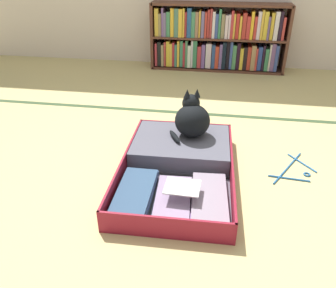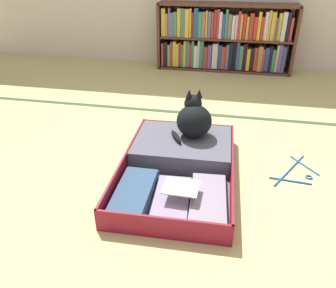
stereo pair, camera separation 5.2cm
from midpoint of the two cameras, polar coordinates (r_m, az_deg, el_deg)
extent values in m
plane|color=tan|center=(1.90, 1.64, -6.62)|extent=(10.00, 10.00, 0.00)
cube|color=#354C2E|center=(2.74, 4.38, 5.22)|extent=(4.80, 0.05, 0.00)
cube|color=brown|center=(3.93, -2.82, 18.08)|extent=(0.03, 0.28, 0.70)
cube|color=brown|center=(3.90, 19.16, 16.49)|extent=(0.03, 0.28, 0.70)
cube|color=brown|center=(3.79, 8.56, 22.57)|extent=(1.43, 0.28, 0.02)
cube|color=brown|center=(3.93, 7.82, 12.78)|extent=(1.43, 0.28, 0.02)
cube|color=brown|center=(3.85, 8.17, 17.58)|extent=(1.40, 0.28, 0.02)
cube|color=#AF313C|center=(3.96, -2.16, 15.34)|extent=(0.02, 0.24, 0.25)
cube|color=black|center=(3.96, -1.62, 15.47)|extent=(0.04, 0.24, 0.26)
cube|color=#948459|center=(3.94, -1.08, 15.21)|extent=(0.03, 0.24, 0.24)
cube|color=#B23A38|center=(3.94, -0.67, 15.44)|extent=(0.02, 0.24, 0.27)
cube|color=gold|center=(3.94, -0.18, 15.50)|extent=(0.03, 0.24, 0.27)
cube|color=gold|center=(3.93, 0.32, 15.30)|extent=(0.03, 0.24, 0.25)
cube|color=#BB2B37|center=(3.93, 0.75, 15.39)|extent=(0.02, 0.24, 0.26)
cube|color=#3E7863|center=(3.92, 1.14, 15.20)|extent=(0.02, 0.24, 0.24)
cube|color=gold|center=(3.92, 1.57, 15.46)|extent=(0.03, 0.24, 0.28)
cube|color=#3D8963|center=(3.92, 2.10, 15.48)|extent=(0.03, 0.24, 0.28)
cube|color=#C22F3C|center=(3.92, 2.55, 15.32)|extent=(0.03, 0.24, 0.26)
cube|color=#3F774E|center=(3.90, 2.92, 15.43)|extent=(0.02, 0.24, 0.29)
cube|color=silver|center=(3.90, 3.39, 15.03)|extent=(0.04, 0.24, 0.24)
cube|color=silver|center=(3.90, 3.87, 15.43)|extent=(0.02, 0.24, 0.30)
cube|color=#33764F|center=(3.89, 4.37, 15.39)|extent=(0.04, 0.24, 0.29)
cube|color=#B03338|center=(3.89, 5.04, 14.89)|extent=(0.04, 0.24, 0.23)
cube|color=#6F5092|center=(3.89, 5.72, 15.00)|extent=(0.04, 0.24, 0.25)
cube|color=silver|center=(3.90, 6.24, 15.10)|extent=(0.02, 0.24, 0.26)
cube|color=silver|center=(3.89, 6.74, 15.07)|extent=(0.04, 0.24, 0.27)
cube|color=#2C4A80|center=(3.89, 7.41, 14.92)|extent=(0.04, 0.24, 0.25)
cube|color=#BF3B27|center=(3.89, 8.00, 14.79)|extent=(0.04, 0.24, 0.24)
cube|color=slate|center=(3.88, 8.60, 14.89)|extent=(0.03, 0.24, 0.26)
cube|color=black|center=(3.88, 9.18, 15.02)|extent=(0.04, 0.24, 0.29)
cube|color=black|center=(3.89, 9.80, 15.04)|extent=(0.03, 0.24, 0.29)
cube|color=#3B5398|center=(3.89, 10.31, 15.00)|extent=(0.03, 0.24, 0.29)
cube|color=#478552|center=(3.89, 10.83, 14.69)|extent=(0.04, 0.24, 0.26)
cube|color=black|center=(3.90, 11.47, 14.83)|extent=(0.04, 0.24, 0.28)
cube|color=yellow|center=(3.89, 12.00, 14.37)|extent=(0.03, 0.24, 0.23)
cube|color=black|center=(3.91, 12.59, 14.43)|extent=(0.04, 0.24, 0.24)
cube|color=#B93828|center=(3.90, 13.20, 14.38)|extent=(0.04, 0.24, 0.25)
cube|color=#A37F51|center=(3.89, 13.87, 14.40)|extent=(0.04, 0.24, 0.26)
cube|color=#BF3A35|center=(3.90, 14.36, 14.18)|extent=(0.02, 0.24, 0.24)
cube|color=#2F4995|center=(3.92, 14.90, 14.26)|extent=(0.04, 0.24, 0.25)
cube|color=#29192A|center=(3.91, 15.48, 14.32)|extent=(0.02, 0.24, 0.27)
cube|color=#387C4F|center=(3.91, 15.96, 13.99)|extent=(0.04, 0.24, 0.23)
cube|color=beige|center=(3.91, 16.47, 14.30)|extent=(0.02, 0.24, 0.28)
cube|color=slate|center=(3.91, 16.94, 14.30)|extent=(0.04, 0.24, 0.29)
cube|color=#394C8D|center=(3.91, 17.48, 14.09)|extent=(0.03, 0.24, 0.27)
cube|color=gold|center=(3.90, -2.08, 20.26)|extent=(0.04, 0.24, 0.28)
cube|color=#95814C|center=(3.89, -1.53, 19.88)|extent=(0.03, 0.24, 0.23)
cube|color=#795896|center=(3.88, -1.09, 20.28)|extent=(0.02, 0.24, 0.29)
cube|color=slate|center=(3.88, -0.70, 19.92)|extent=(0.03, 0.24, 0.24)
cube|color=#408558|center=(3.87, -0.13, 19.98)|extent=(0.04, 0.24, 0.25)
cube|color=yellow|center=(3.87, 0.54, 20.24)|extent=(0.04, 0.24, 0.29)
cube|color=#4A7662|center=(3.85, 1.23, 20.20)|extent=(0.04, 0.24, 0.29)
cube|color=yellow|center=(3.84, 1.91, 20.13)|extent=(0.04, 0.24, 0.28)
cube|color=gold|center=(3.84, 2.45, 20.18)|extent=(0.02, 0.24, 0.29)
cube|color=#AC2F32|center=(3.85, 2.81, 19.92)|extent=(0.02, 0.24, 0.26)
cube|color=#265185|center=(3.83, 3.38, 20.17)|extent=(0.04, 0.24, 0.30)
cube|color=#41865E|center=(3.83, 4.05, 19.87)|extent=(0.04, 0.24, 0.26)
cube|color=#976E52|center=(3.83, 4.66, 19.85)|extent=(0.03, 0.24, 0.26)
cube|color=gold|center=(3.84, 5.16, 19.94)|extent=(0.02, 0.24, 0.27)
cube|color=slate|center=(3.83, 5.65, 19.84)|extent=(0.03, 0.24, 0.27)
cube|color=#C23B2F|center=(3.82, 6.14, 19.76)|extent=(0.02, 0.24, 0.26)
cube|color=#AF3632|center=(3.83, 6.62, 19.94)|extent=(0.03, 0.24, 0.28)
cube|color=#B03A3A|center=(3.82, 7.03, 19.96)|extent=(0.02, 0.24, 0.29)
cube|color=silver|center=(3.82, 7.47, 19.72)|extent=(0.03, 0.24, 0.27)
cube|color=#384C8F|center=(3.82, 7.96, 19.54)|extent=(0.03, 0.24, 0.24)
cube|color=#388456|center=(3.82, 8.47, 19.87)|extent=(0.02, 0.24, 0.29)
cube|color=#907F58|center=(3.83, 8.98, 19.48)|extent=(0.04, 0.24, 0.24)
cube|color=silver|center=(3.82, 9.58, 19.34)|extent=(0.03, 0.24, 0.23)
cube|color=silver|center=(3.82, 10.06, 19.36)|extent=(0.02, 0.24, 0.24)
cube|color=#B93235|center=(3.81, 10.48, 19.59)|extent=(0.03, 0.24, 0.28)
cube|color=gold|center=(3.82, 10.85, 19.36)|extent=(0.02, 0.24, 0.25)
cube|color=red|center=(3.83, 11.35, 19.35)|extent=(0.03, 0.24, 0.25)
cube|color=gold|center=(3.82, 11.84, 19.10)|extent=(0.02, 0.24, 0.23)
cube|color=#B03229|center=(3.82, 12.43, 19.29)|extent=(0.04, 0.24, 0.26)
cube|color=#C33733|center=(3.83, 13.09, 18.99)|extent=(0.04, 0.24, 0.23)
cube|color=yellow|center=(3.83, 13.70, 19.29)|extent=(0.03, 0.24, 0.28)
cube|color=#BD3530|center=(3.84, 14.20, 18.90)|extent=(0.03, 0.24, 0.23)
cube|color=silver|center=(3.84, 14.77, 19.20)|extent=(0.03, 0.24, 0.28)
cube|color=gold|center=(3.83, 15.28, 19.24)|extent=(0.02, 0.24, 0.29)
cube|color=gold|center=(3.84, 15.82, 19.08)|extent=(0.04, 0.24, 0.28)
cube|color=slate|center=(3.84, 16.28, 18.64)|extent=(0.02, 0.24, 0.23)
cube|color=gold|center=(3.85, 16.81, 18.91)|extent=(0.03, 0.24, 0.27)
cube|color=silver|center=(3.84, 17.49, 18.88)|extent=(0.04, 0.24, 0.28)
cube|color=black|center=(3.86, 18.12, 18.84)|extent=(0.03, 0.24, 0.28)
cube|color=#C23C39|center=(3.87, 18.57, 18.38)|extent=(0.03, 0.24, 0.23)
cube|color=maroon|center=(1.75, -0.18, -10.14)|extent=(0.64, 0.51, 0.01)
cube|color=maroon|center=(1.54, -1.41, -14.16)|extent=(0.63, 0.03, 0.12)
cube|color=maroon|center=(1.77, -10.15, -7.77)|extent=(0.03, 0.49, 0.12)
cube|color=maroon|center=(1.71, 10.20, -9.40)|extent=(0.03, 0.49, 0.12)
cube|color=#524E59|center=(1.74, -0.18, -9.88)|extent=(0.62, 0.48, 0.01)
cube|color=maroon|center=(2.15, 1.56, -1.85)|extent=(0.64, 0.51, 0.01)
cube|color=maroon|center=(2.33, 2.21, 2.35)|extent=(0.63, 0.03, 0.12)
cube|color=maroon|center=(2.17, -6.51, -0.04)|extent=(0.03, 0.49, 0.12)
cube|color=maroon|center=(2.11, 9.87, -1.10)|extent=(0.03, 0.49, 0.12)
cube|color=#524E59|center=(2.14, 1.56, -1.63)|extent=(0.62, 0.48, 0.01)
cylinder|color=black|center=(1.94, 0.79, -5.28)|extent=(0.61, 0.03, 0.02)
cube|color=#1F2729|center=(1.76, -6.27, -8.99)|extent=(0.20, 0.36, 0.02)
cube|color=#394D76|center=(1.76, -6.35, -8.28)|extent=(0.19, 0.40, 0.02)
cube|color=#324C6B|center=(1.74, -6.58, -7.91)|extent=(0.18, 0.39, 0.02)
cube|color=#395271|center=(1.73, -0.16, -9.78)|extent=(0.20, 0.37, 0.02)
cube|color=gray|center=(1.73, 0.00, -9.17)|extent=(0.20, 0.38, 0.01)
cube|color=#8A68A3|center=(1.72, 6.17, -10.11)|extent=(0.19, 0.38, 0.02)
cube|color=gray|center=(1.72, 6.25, -9.28)|extent=(0.21, 0.43, 0.02)
cube|color=white|center=(1.68, 1.59, -7.33)|extent=(0.18, 0.15, 0.01)
cube|color=#53525F|center=(2.12, 1.58, -0.43)|extent=(0.61, 0.47, 0.11)
torus|color=white|center=(2.07, -0.51, 0.51)|extent=(0.12, 0.12, 0.01)
cylinder|color=black|center=(2.34, -2.03, 2.47)|extent=(0.02, 0.02, 0.11)
cylinder|color=black|center=(2.31, 6.43, 1.95)|extent=(0.02, 0.02, 0.11)
cube|color=#398738|center=(1.53, -3.05, -13.13)|extent=(0.03, 0.00, 0.03)
cube|color=white|center=(1.52, 3.41, -13.82)|extent=(0.03, 0.00, 0.02)
cube|color=yellow|center=(1.53, -4.53, -12.86)|extent=(0.04, 0.00, 0.02)
ellipsoid|color=black|center=(2.09, 3.48, 3.99)|extent=(0.27, 0.27, 0.20)
ellipsoid|color=black|center=(2.16, 3.20, 3.57)|extent=(0.17, 0.11, 0.11)
sphere|color=black|center=(2.09, 3.35, 6.97)|extent=(0.11, 0.11, 0.11)
cone|color=black|center=(2.07, 4.28, 8.68)|extent=(0.04, 0.04, 0.05)
cone|color=black|center=(2.06, 2.58, 8.64)|extent=(0.04, 0.04, 0.05)
sphere|color=#DDC249|center=(2.14, 3.71, 7.62)|extent=(0.02, 0.02, 0.02)
sphere|color=#DDC249|center=(2.13, 2.63, 7.59)|extent=(0.02, 0.02, 0.02)
ellipsoid|color=black|center=(2.08, 0.42, 1.30)|extent=(0.11, 0.16, 0.03)
cylinder|color=#235D97|center=(2.14, 19.15, -3.84)|extent=(0.22, 0.37, 0.01)
cylinder|color=#235D97|center=(2.22, 21.28, -3.03)|extent=(0.15, 0.19, 0.01)
cylinder|color=#235D97|center=(2.04, 19.28, -5.58)|extent=(0.23, 0.03, 0.01)
torus|color=#235D97|center=(2.12, 22.02, -4.85)|extent=(0.06, 0.06, 0.01)
camera|label=1|loc=(0.03, -90.83, -0.47)|focal=35.67mm
camera|label=2|loc=(0.03, 89.17, 0.47)|focal=35.67mm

